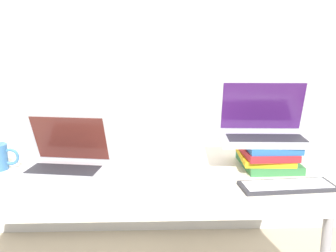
{
  "coord_description": "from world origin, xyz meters",
  "views": [
    {
      "loc": [
        -0.02,
        -1.07,
        1.27
      ],
      "look_at": [
        0.02,
        0.35,
        0.95
      ],
      "focal_mm": 42.0,
      "sensor_mm": 36.0,
      "label": 1
    }
  ],
  "objects_px": {
    "laptop_left": "(67,159)",
    "wireless_keyboard": "(287,186)",
    "book_stack": "(267,154)",
    "laptop_on_books": "(264,128)"
  },
  "relations": [
    {
      "from": "book_stack",
      "to": "laptop_on_books",
      "type": "distance_m",
      "value": 0.1
    },
    {
      "from": "laptop_left",
      "to": "wireless_keyboard",
      "type": "relative_size",
      "value": 1.08
    },
    {
      "from": "book_stack",
      "to": "wireless_keyboard",
      "type": "distance_m",
      "value": 0.24
    },
    {
      "from": "laptop_left",
      "to": "laptop_on_books",
      "type": "xyz_separation_m",
      "value": [
        0.77,
        0.05,
        0.11
      ]
    },
    {
      "from": "wireless_keyboard",
      "to": "book_stack",
      "type": "bearing_deg",
      "value": 91.44
    },
    {
      "from": "laptop_left",
      "to": "wireless_keyboard",
      "type": "xyz_separation_m",
      "value": [
        0.79,
        -0.2,
        -0.04
      ]
    },
    {
      "from": "book_stack",
      "to": "laptop_left",
      "type": "bearing_deg",
      "value": -178.02
    },
    {
      "from": "book_stack",
      "to": "laptop_on_books",
      "type": "bearing_deg",
      "value": 115.86
    },
    {
      "from": "book_stack",
      "to": "laptop_on_books",
      "type": "height_order",
      "value": "laptop_on_books"
    },
    {
      "from": "book_stack",
      "to": "wireless_keyboard",
      "type": "xyz_separation_m",
      "value": [
        0.01,
        -0.23,
        -0.04
      ]
    }
  ]
}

